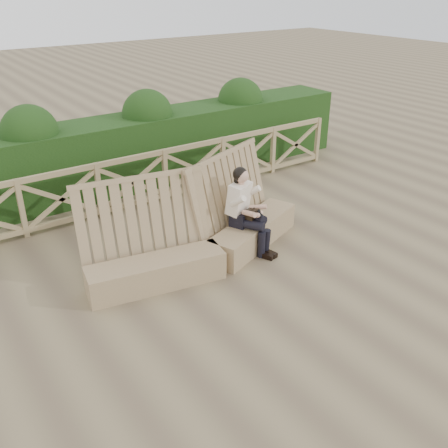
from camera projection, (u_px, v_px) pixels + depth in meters
ground at (237, 288)px, 7.50m from camera, size 60.00×60.00×0.00m
bench at (205, 240)px, 8.03m from camera, size 4.10×1.45×1.58m
woman at (246, 208)px, 8.24m from camera, size 0.59×0.95×1.46m
guardrail at (133, 182)px, 9.82m from camera, size 10.10×0.09×1.10m
hedge at (108, 157)px, 10.62m from camera, size 12.00×1.20×1.50m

